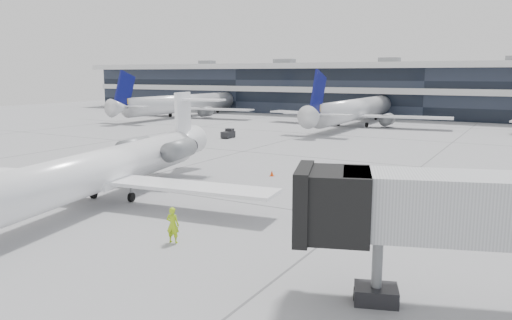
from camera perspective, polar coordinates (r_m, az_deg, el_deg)
The scene contains 8 objects.
ground at distance 35.95m, azimuth -4.21°, elevation -4.49°, with size 220.00×220.00×0.00m, color gray.
terminal at distance 112.70m, azimuth 19.70°, elevation 7.29°, with size 170.00×22.00×10.00m, color black.
bg_jet_left at distance 106.17m, azimuth -8.03°, elevation 4.94°, with size 32.00×40.00×9.60m, color silver, non-canonical shape.
bg_jet_center at distance 88.75m, azimuth 11.36°, elevation 3.90°, with size 32.00×40.00×9.60m, color silver, non-canonical shape.
regional_jet at distance 35.59m, azimuth -17.32°, elevation -0.99°, with size 24.99×31.14×7.23m.
ramp_worker at distance 26.97m, azimuth -9.49°, elevation -7.33°, with size 0.71×0.47×1.95m, color #A7D716.
traffic_cone at distance 43.83m, azimuth 1.82°, elevation -1.53°, with size 0.45×0.45×0.52m.
far_tug at distance 69.93m, azimuth -3.19°, elevation 3.01°, with size 1.23×2.07×1.31m.
Camera 1 is at (19.37, -28.96, 8.87)m, focal length 35.00 mm.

